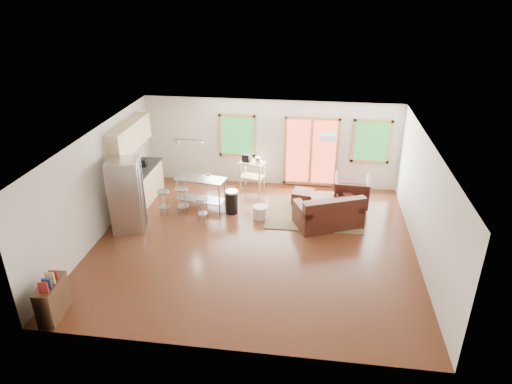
# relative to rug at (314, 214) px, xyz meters

# --- Properties ---
(floor) EXTENTS (7.50, 7.00, 0.02)m
(floor) POSITION_rel_rug_xyz_m (-1.38, -1.64, -0.02)
(floor) COLOR #3B1B0F
(floor) RESTS_ON ground
(ceiling) EXTENTS (7.50, 7.00, 0.02)m
(ceiling) POSITION_rel_rug_xyz_m (-1.38, -1.64, 2.60)
(ceiling) COLOR silver
(ceiling) RESTS_ON ground
(back_wall) EXTENTS (7.50, 0.02, 2.60)m
(back_wall) POSITION_rel_rug_xyz_m (-1.38, 1.87, 1.29)
(back_wall) COLOR beige
(back_wall) RESTS_ON ground
(left_wall) EXTENTS (0.02, 7.00, 2.60)m
(left_wall) POSITION_rel_rug_xyz_m (-5.14, -1.64, 1.29)
(left_wall) COLOR beige
(left_wall) RESTS_ON ground
(right_wall) EXTENTS (0.02, 7.00, 2.60)m
(right_wall) POSITION_rel_rug_xyz_m (2.38, -1.64, 1.29)
(right_wall) COLOR beige
(right_wall) RESTS_ON ground
(front_wall) EXTENTS (7.50, 0.02, 2.60)m
(front_wall) POSITION_rel_rug_xyz_m (-1.38, -5.15, 1.29)
(front_wall) COLOR beige
(front_wall) RESTS_ON ground
(window_left) EXTENTS (1.10, 0.05, 1.30)m
(window_left) POSITION_rel_rug_xyz_m (-2.38, 1.82, 1.49)
(window_left) COLOR #1A501D
(window_left) RESTS_ON back_wall
(french_doors) EXTENTS (1.60, 0.05, 2.10)m
(french_doors) POSITION_rel_rug_xyz_m (-0.18, 1.82, 1.09)
(french_doors) COLOR #A43522
(french_doors) RESTS_ON back_wall
(window_right) EXTENTS (1.10, 0.05, 1.30)m
(window_right) POSITION_rel_rug_xyz_m (1.52, 1.82, 1.49)
(window_right) COLOR #1A501D
(window_right) RESTS_ON back_wall
(rug) EXTENTS (2.50, 1.94, 0.02)m
(rug) POSITION_rel_rug_xyz_m (0.00, 0.00, 0.00)
(rug) COLOR #405C3A
(rug) RESTS_ON floor
(loveseat) EXTENTS (1.84, 1.47, 0.86)m
(loveseat) POSITION_rel_rug_xyz_m (0.37, -0.56, 0.33)
(loveseat) COLOR black
(loveseat) RESTS_ON floor
(coffee_table) EXTENTS (1.01, 0.67, 0.38)m
(coffee_table) POSITION_rel_rug_xyz_m (0.37, 0.39, 0.32)
(coffee_table) COLOR #3B2416
(coffee_table) RESTS_ON floor
(armchair) EXTENTS (0.96, 0.91, 0.95)m
(armchair) POSITION_rel_rug_xyz_m (0.98, 0.64, 0.46)
(armchair) COLOR black
(armchair) RESTS_ON floor
(ottoman) EXTENTS (0.65, 0.65, 0.37)m
(ottoman) POSITION_rel_rug_xyz_m (-0.32, 0.62, 0.17)
(ottoman) COLOR black
(ottoman) RESTS_ON floor
(pouf) EXTENTS (0.41, 0.41, 0.33)m
(pouf) POSITION_rel_rug_xyz_m (-1.40, -0.39, 0.15)
(pouf) COLOR beige
(pouf) RESTS_ON floor
(vase) EXTENTS (0.22, 0.23, 0.31)m
(vase) POSITION_rel_rug_xyz_m (0.56, 0.32, 0.50)
(vase) COLOR silver
(vase) RESTS_ON coffee_table
(book) EXTENTS (0.20, 0.08, 0.27)m
(book) POSITION_rel_rug_xyz_m (0.76, -0.00, 0.52)
(book) COLOR maroon
(book) RESTS_ON coffee_table
(cabinets) EXTENTS (0.64, 2.24, 2.30)m
(cabinets) POSITION_rel_rug_xyz_m (-4.87, 0.06, 0.92)
(cabinets) COLOR #D2B37F
(cabinets) RESTS_ON floor
(refrigerator) EXTENTS (0.88, 0.87, 1.86)m
(refrigerator) POSITION_rel_rug_xyz_m (-4.56, -1.40, 0.92)
(refrigerator) COLOR #B7BABC
(refrigerator) RESTS_ON floor
(island) EXTENTS (1.42, 0.76, 0.86)m
(island) POSITION_rel_rug_xyz_m (-3.08, 0.04, 0.58)
(island) COLOR #B7BABC
(island) RESTS_ON floor
(cup) EXTENTS (0.12, 0.09, 0.11)m
(cup) POSITION_rel_rug_xyz_m (-2.84, -0.02, 0.99)
(cup) COLOR silver
(cup) RESTS_ON island
(bar_stool_a) EXTENTS (0.36, 0.36, 0.68)m
(bar_stool_a) POSITION_rel_rug_xyz_m (-3.96, -0.52, 0.49)
(bar_stool_a) COLOR #B7BABC
(bar_stool_a) RESTS_ON floor
(bar_stool_b) EXTENTS (0.37, 0.37, 0.75)m
(bar_stool_b) POSITION_rel_rug_xyz_m (-3.47, -0.45, 0.55)
(bar_stool_b) COLOR #B7BABC
(bar_stool_b) RESTS_ON floor
(bar_stool_c) EXTENTS (0.38, 0.38, 0.63)m
(bar_stool_c) POSITION_rel_rug_xyz_m (-2.87, -0.71, 0.46)
(bar_stool_c) COLOR #B7BABC
(bar_stool_c) RESTS_ON floor
(trash_can) EXTENTS (0.41, 0.41, 0.64)m
(trash_can) POSITION_rel_rug_xyz_m (-2.19, -0.19, 0.31)
(trash_can) COLOR black
(trash_can) RESTS_ON floor
(kitchen_cart) EXTENTS (0.80, 0.62, 1.08)m
(kitchen_cart) POSITION_rel_rug_xyz_m (-1.88, 1.38, 0.73)
(kitchen_cart) COLOR #D2B37F
(kitchen_cart) RESTS_ON floor
(bookshelf) EXTENTS (0.40, 0.84, 0.95)m
(bookshelf) POSITION_rel_rug_xyz_m (-4.73, -4.70, 0.36)
(bookshelf) COLOR #3B2416
(bookshelf) RESTS_ON floor
(ceiling_flush) EXTENTS (0.35, 0.35, 0.12)m
(ceiling_flush) POSITION_rel_rug_xyz_m (0.22, -1.04, 2.52)
(ceiling_flush) COLOR white
(ceiling_flush) RESTS_ON ceiling
(pendant_light) EXTENTS (0.80, 0.18, 0.79)m
(pendant_light) POSITION_rel_rug_xyz_m (-3.28, -0.14, 1.89)
(pendant_light) COLOR gray
(pendant_light) RESTS_ON ceiling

